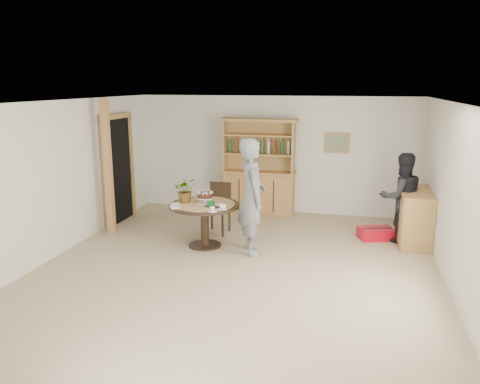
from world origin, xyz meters
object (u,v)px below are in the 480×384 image
object	(u,v)px
dining_table	(205,212)
adult_person	(401,198)
sideboard	(414,217)
teen_boy	(252,197)
hutch	(259,182)
red_suitcase	(376,233)
dining_chair	(219,204)

from	to	relation	value
dining_table	adult_person	distance (m)	3.47
sideboard	teen_boy	size ratio (longest dim) A/B	0.66
hutch	teen_boy	bearing A→B (deg)	-81.31
adult_person	red_suitcase	distance (m)	0.80
dining_table	dining_chair	xyz separation A→B (m)	(0.01, 0.83, -0.07)
adult_person	red_suitcase	world-z (taller)	adult_person
teen_boy	red_suitcase	size ratio (longest dim) A/B	2.74
dining_table	dining_chair	bearing A→B (deg)	89.47
dining_chair	dining_table	bearing A→B (deg)	-85.03
red_suitcase	dining_table	bearing A→B (deg)	-178.57
dining_chair	red_suitcase	distance (m)	2.94
dining_chair	adult_person	xyz separation A→B (m)	(3.28, 0.26, 0.26)
teen_boy	sideboard	bearing A→B (deg)	-88.73
sideboard	adult_person	bearing A→B (deg)	170.37
dining_table	dining_chair	size ratio (longest dim) A/B	1.27
adult_person	dining_table	bearing A→B (deg)	-0.49
hutch	sideboard	bearing A→B (deg)	-22.21
sideboard	adult_person	distance (m)	0.40
hutch	dining_table	xyz separation A→B (m)	(-0.48, -2.29, -0.08)
hutch	dining_chair	xyz separation A→B (m)	(-0.48, -1.47, -0.15)
hutch	red_suitcase	size ratio (longest dim) A/B	2.92
hutch	red_suitcase	xyz separation A→B (m)	(2.41, -1.20, -0.59)
sideboard	red_suitcase	xyz separation A→B (m)	(-0.63, 0.05, -0.37)
hutch	dining_chair	distance (m)	1.55
dining_chair	adult_person	distance (m)	3.30
sideboard	dining_table	distance (m)	3.68
dining_table	dining_chair	world-z (taller)	dining_chair
teen_boy	adult_person	size ratio (longest dim) A/B	1.20
dining_table	hutch	bearing A→B (deg)	78.09
sideboard	dining_chair	size ratio (longest dim) A/B	1.33
adult_person	red_suitcase	size ratio (longest dim) A/B	2.28
dining_table	teen_boy	world-z (taller)	teen_boy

